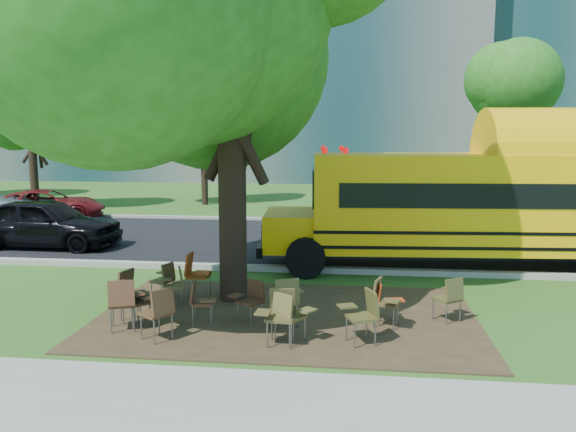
# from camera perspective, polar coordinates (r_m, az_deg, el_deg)

# --- Properties ---
(ground) EXTENTS (160.00, 160.00, 0.00)m
(ground) POSITION_cam_1_polar(r_m,az_deg,el_deg) (11.29, -4.94, -9.20)
(ground) COLOR #33561B
(ground) RESTS_ON ground
(dirt_patch) EXTENTS (7.00, 4.50, 0.03)m
(dirt_patch) POSITION_cam_1_polar(r_m,az_deg,el_deg) (10.67, -0.13, -10.15)
(dirt_patch) COLOR #382819
(dirt_patch) RESTS_ON ground
(asphalt_road) EXTENTS (80.00, 8.00, 0.04)m
(asphalt_road) POSITION_cam_1_polar(r_m,az_deg,el_deg) (18.00, -0.46, -2.50)
(asphalt_road) COLOR black
(asphalt_road) RESTS_ON ground
(kerb_near) EXTENTS (80.00, 0.25, 0.14)m
(kerb_near) POSITION_cam_1_polar(r_m,az_deg,el_deg) (14.12, -2.48, -5.31)
(kerb_near) COLOR gray
(kerb_near) RESTS_ON ground
(kerb_far) EXTENTS (80.00, 0.25, 0.14)m
(kerb_far) POSITION_cam_1_polar(r_m,az_deg,el_deg) (22.01, 0.87, -0.38)
(kerb_far) COLOR gray
(kerb_far) RESTS_ON ground
(building_main) EXTENTS (38.00, 16.00, 22.00)m
(building_main) POSITION_cam_1_polar(r_m,az_deg,el_deg) (48.26, -5.87, 17.32)
(building_main) COLOR slate
(building_main) RESTS_ON ground
(bg_tree_0) EXTENTS (5.20, 5.20, 7.18)m
(bg_tree_0) POSITION_cam_1_polar(r_m,az_deg,el_deg) (27.52, -24.78, 10.00)
(bg_tree_0) COLOR black
(bg_tree_0) RESTS_ON ground
(bg_tree_2) EXTENTS (4.80, 4.80, 6.62)m
(bg_tree_2) POSITION_cam_1_polar(r_m,az_deg,el_deg) (27.52, -8.61, 9.91)
(bg_tree_2) COLOR black
(bg_tree_2) RESTS_ON ground
(bg_tree_3) EXTENTS (5.60, 5.60, 7.84)m
(bg_tree_3) POSITION_cam_1_polar(r_m,az_deg,el_deg) (25.27, 20.36, 11.50)
(bg_tree_3) COLOR black
(bg_tree_3) RESTS_ON ground
(main_tree) EXTENTS (7.20, 7.20, 9.21)m
(main_tree) POSITION_cam_1_polar(r_m,az_deg,el_deg) (11.46, -5.94, 19.35)
(main_tree) COLOR black
(main_tree) RESTS_ON ground
(school_bus) EXTENTS (12.02, 3.43, 2.90)m
(school_bus) POSITION_cam_1_polar(r_m,az_deg,el_deg) (15.23, 22.66, 1.20)
(school_bus) COLOR #F5B207
(school_bus) RESTS_ON ground
(chair_0) EXTENTS (0.65, 0.72, 0.95)m
(chair_0) POSITION_cam_1_polar(r_m,az_deg,el_deg) (10.14, -16.34, -8.09)
(chair_0) COLOR #512F1D
(chair_0) RESTS_ON ground
(chair_1) EXTENTS (0.73, 0.58, 0.85)m
(chair_1) POSITION_cam_1_polar(r_m,az_deg,el_deg) (10.34, -15.39, -8.09)
(chair_1) COLOR #3E2616
(chair_1) RESTS_ON ground
(chair_2) EXTENTS (0.61, 0.78, 0.91)m
(chair_2) POSITION_cam_1_polar(r_m,az_deg,el_deg) (9.56, -12.93, -9.11)
(chair_2) COLOR #492F1A
(chair_2) RESTS_ON ground
(chair_3) EXTENTS (0.67, 0.53, 0.79)m
(chair_3) POSITION_cam_1_polar(r_m,az_deg,el_deg) (10.23, -3.80, -8.19)
(chair_3) COLOR #3F2516
(chair_3) RESTS_ON ground
(chair_4) EXTENTS (0.74, 0.59, 0.87)m
(chair_4) POSITION_cam_1_polar(r_m,az_deg,el_deg) (9.19, 0.13, -9.75)
(chair_4) COLOR brown
(chair_4) RESTS_ON ground
(chair_5) EXTENTS (0.62, 0.54, 0.92)m
(chair_5) POSITION_cam_1_polar(r_m,az_deg,el_deg) (9.16, -0.87, -9.64)
(chair_5) COLOR #493F1F
(chair_5) RESTS_ON ground
(chair_6) EXTENTS (0.71, 0.62, 0.91)m
(chair_6) POSITION_cam_1_polar(r_m,az_deg,el_deg) (9.27, 7.68, -9.55)
(chair_6) COLOR #47431F
(chair_6) RESTS_ON ground
(chair_7) EXTENTS (0.56, 0.54, 0.80)m
(chair_7) POSITION_cam_1_polar(r_m,az_deg,el_deg) (10.23, 9.68, -8.26)
(chair_7) COLOR #BD3614
(chair_7) RESTS_ON ground
(chair_8) EXTENTS (0.49, 0.63, 0.80)m
(chair_8) POSITION_cam_1_polar(r_m,az_deg,el_deg) (11.84, -12.41, -6.07)
(chair_8) COLOR #43391D
(chair_8) RESTS_ON ground
(chair_9) EXTENTS (0.63, 0.55, 0.81)m
(chair_9) POSITION_cam_1_polar(r_m,az_deg,el_deg) (11.29, -11.40, -6.69)
(chair_9) COLOR brown
(chair_9) RESTS_ON ground
(chair_10) EXTENTS (0.57, 0.62, 0.97)m
(chair_10) POSITION_cam_1_polar(r_m,az_deg,el_deg) (11.77, -9.39, -5.54)
(chair_10) COLOR #A43D11
(chair_10) RESTS_ON ground
(chair_11) EXTENTS (0.62, 0.72, 0.91)m
(chair_11) POSITION_cam_1_polar(r_m,az_deg,el_deg) (9.96, -0.13, -8.17)
(chair_11) COLOR brown
(chair_11) RESTS_ON ground
(chair_12) EXTENTS (0.54, 0.68, 0.88)m
(chair_12) POSITION_cam_1_polar(r_m,az_deg,el_deg) (10.10, 9.67, -8.21)
(chair_12) COLOR #4B4020
(chair_12) RESTS_ON ground
(chair_13) EXTENTS (0.57, 0.72, 0.85)m
(chair_13) POSITION_cam_1_polar(r_m,az_deg,el_deg) (10.62, 16.16, -7.68)
(chair_13) COLOR #4C4721
(chair_13) RESTS_ON ground
(chair_14) EXTENTS (0.54, 0.54, 0.81)m
(chair_14) POSITION_cam_1_polar(r_m,az_deg,el_deg) (10.18, -8.96, -8.28)
(chair_14) COLOR #4D2C1B
(chair_14) RESTS_ON ground
(chair_15) EXTENTS (0.55, 0.71, 0.94)m
(chair_15) POSITION_cam_1_polar(r_m,az_deg,el_deg) (10.70, -15.64, -7.26)
(chair_15) COLOR #472D19
(chair_15) RESTS_ON ground
(black_car) EXTENTS (4.51, 1.88, 1.52)m
(black_car) POSITION_cam_1_polar(r_m,az_deg,el_deg) (18.32, -23.43, -0.64)
(black_car) COLOR black
(black_car) RESTS_ON ground
(bg_car_red) EXTENTS (4.83, 3.29, 1.23)m
(bg_car_red) POSITION_cam_1_polar(r_m,az_deg,el_deg) (24.18, -23.30, 1.02)
(bg_car_red) COLOR maroon
(bg_car_red) RESTS_ON ground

